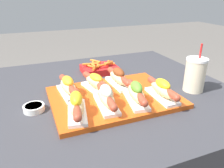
% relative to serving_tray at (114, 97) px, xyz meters
% --- Properties ---
extents(patio_table, '(1.01, 0.98, 0.73)m').
position_rel_serving_tray_xyz_m(patio_table, '(0.04, 0.10, -0.37)').
color(patio_table, '#333338').
rests_on(patio_table, ground_plane).
extents(serving_tray, '(0.49, 0.36, 0.02)m').
position_rel_serving_tray_xyz_m(serving_tray, '(0.00, 0.00, 0.00)').
color(serving_tray, '#CC4C14').
rests_on(serving_tray, patio_table).
extents(hot_dog_0, '(0.09, 0.21, 0.08)m').
position_rel_serving_tray_xyz_m(hot_dog_0, '(-0.17, -0.09, 0.04)').
color(hot_dog_0, white).
rests_on(hot_dog_0, serving_tray).
extents(hot_dog_1, '(0.07, 0.21, 0.08)m').
position_rel_serving_tray_xyz_m(hot_dog_1, '(-0.06, -0.07, 0.04)').
color(hot_dog_1, white).
rests_on(hot_dog_1, serving_tray).
extents(hot_dog_2, '(0.09, 0.21, 0.08)m').
position_rel_serving_tray_xyz_m(hot_dog_2, '(0.06, -0.08, 0.04)').
color(hot_dog_2, white).
rests_on(hot_dog_2, serving_tray).
extents(hot_dog_3, '(0.07, 0.21, 0.07)m').
position_rel_serving_tray_xyz_m(hot_dog_3, '(0.16, -0.09, 0.04)').
color(hot_dog_3, white).
rests_on(hot_dog_3, serving_tray).
extents(hot_dog_4, '(0.07, 0.21, 0.08)m').
position_rel_serving_tray_xyz_m(hot_dog_4, '(-0.16, 0.07, 0.04)').
color(hot_dog_4, white).
rests_on(hot_dog_4, serving_tray).
extents(hot_dog_5, '(0.09, 0.21, 0.07)m').
position_rel_serving_tray_xyz_m(hot_dog_5, '(-0.05, 0.07, 0.04)').
color(hot_dog_5, white).
rests_on(hot_dog_5, serving_tray).
extents(hot_dog_6, '(0.07, 0.21, 0.08)m').
position_rel_serving_tray_xyz_m(hot_dog_6, '(0.06, 0.09, 0.04)').
color(hot_dog_6, white).
rests_on(hot_dog_6, serving_tray).
extents(sauce_bowl, '(0.08, 0.08, 0.02)m').
position_rel_serving_tray_xyz_m(sauce_bowl, '(-0.30, 0.02, 0.00)').
color(sauce_bowl, white).
rests_on(sauce_bowl, patio_table).
extents(drink_cup, '(0.09, 0.09, 0.20)m').
position_rel_serving_tray_xyz_m(drink_cup, '(0.35, -0.05, 0.06)').
color(drink_cup, beige).
rests_on(drink_cup, patio_table).
extents(fries_basket, '(0.18, 0.15, 0.06)m').
position_rel_serving_tray_xyz_m(fries_basket, '(0.05, 0.31, 0.01)').
color(fries_basket, red).
rests_on(fries_basket, patio_table).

